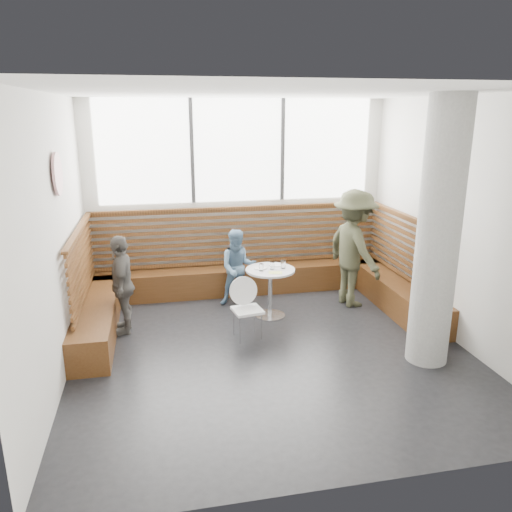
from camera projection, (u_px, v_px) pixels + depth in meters
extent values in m
cube|color=silver|center=(273.00, 231.00, 6.03)|extent=(5.00, 5.00, 3.20)
cube|color=black|center=(271.00, 351.00, 6.48)|extent=(5.00, 5.00, 0.01)
cube|color=white|center=(274.00, 92.00, 5.59)|extent=(5.00, 5.00, 0.01)
cube|color=white|center=(238.00, 151.00, 8.15)|extent=(4.50, 0.02, 1.65)
cube|color=#3F3F42|center=(192.00, 151.00, 7.99)|extent=(0.06, 0.04, 1.65)
cube|color=#3F3F42|center=(283.00, 150.00, 8.28)|extent=(0.06, 0.04, 1.65)
cube|color=#452811|center=(241.00, 279.00, 8.53)|extent=(5.00, 0.50, 0.45)
cube|color=#452811|center=(99.00, 312.00, 7.16)|extent=(0.50, 2.50, 0.45)
cube|color=#452811|center=(390.00, 290.00, 8.03)|extent=(0.50, 2.50, 0.45)
cube|color=#4A2A12|center=(239.00, 236.00, 8.49)|extent=(4.88, 0.08, 0.98)
cube|color=#4A2A12|center=(82.00, 264.00, 6.93)|extent=(0.08, 2.38, 0.98)
cube|color=#4A2A12|center=(403.00, 246.00, 7.86)|extent=(0.08, 2.38, 0.98)
cylinder|color=gray|center=(438.00, 235.00, 5.82)|extent=(0.50, 0.50, 3.20)
cylinder|color=white|center=(57.00, 174.00, 5.74)|extent=(0.03, 0.50, 0.50)
cylinder|color=silver|center=(270.00, 315.00, 7.57)|extent=(0.46, 0.46, 0.03)
cylinder|color=silver|center=(270.00, 293.00, 7.47)|extent=(0.07, 0.07, 0.72)
cylinder|color=#B7B7BA|center=(270.00, 270.00, 7.37)|extent=(0.73, 0.73, 0.03)
cube|color=white|center=(247.00, 310.00, 6.74)|extent=(0.38, 0.36, 0.04)
cylinder|color=white|center=(245.00, 291.00, 6.83)|extent=(0.40, 0.09, 0.39)
cylinder|color=silver|center=(238.00, 330.00, 6.65)|extent=(0.02, 0.02, 0.39)
cylinder|color=silver|center=(261.00, 328.00, 6.70)|extent=(0.02, 0.02, 0.39)
cylinder|color=silver|center=(235.00, 322.00, 6.90)|extent=(0.02, 0.02, 0.39)
cylinder|color=silver|center=(256.00, 320.00, 6.96)|extent=(0.02, 0.02, 0.39)
imported|color=#3B3D29|center=(354.00, 248.00, 7.81)|extent=(0.93, 1.32, 1.85)
imported|color=#5C7F9F|center=(238.00, 268.00, 7.89)|extent=(0.63, 0.51, 1.23)
imported|color=#57534E|center=(122.00, 284.00, 6.88)|extent=(0.36, 0.82, 1.39)
cylinder|color=white|center=(260.00, 268.00, 7.40)|extent=(0.20, 0.20, 0.01)
cylinder|color=white|center=(275.00, 265.00, 7.54)|extent=(0.19, 0.19, 0.01)
cylinder|color=white|center=(261.00, 267.00, 7.27)|extent=(0.07, 0.07, 0.11)
cylinder|color=white|center=(272.00, 266.00, 7.35)|extent=(0.07, 0.07, 0.11)
cylinder|color=white|center=(283.00, 264.00, 7.40)|extent=(0.07, 0.07, 0.12)
cube|color=#A5C64C|center=(275.00, 273.00, 7.19)|extent=(0.22, 0.18, 0.00)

